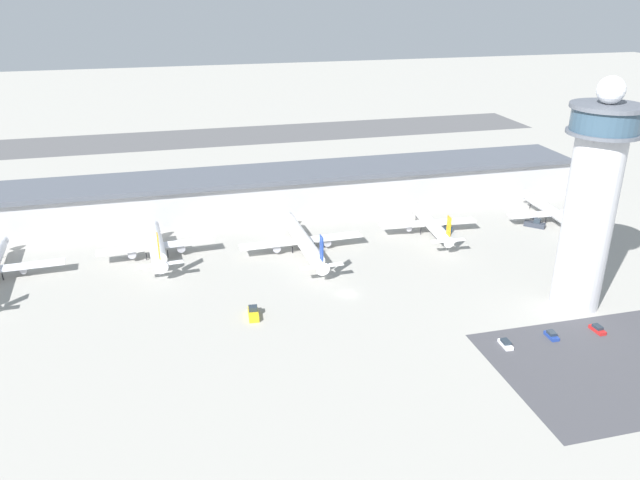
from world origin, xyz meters
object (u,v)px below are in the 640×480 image
object	(u,v)px
airplane_gate_charlie	(302,240)
service_truck_fuel	(312,248)
service_truck_catering	(535,224)
car_maroon_suv	(506,344)
airplane_gate_delta	(429,222)
airplane_gate_echo	(554,213)
service_truck_water	(253,313)
car_red_hatchback	(597,329)
control_tower	(592,200)
car_white_wagon	(552,335)
airplane_gate_bravo	(156,245)
service_truck_baggage	(447,231)

from	to	relation	value
airplane_gate_charlie	service_truck_fuel	bearing A→B (deg)	-1.29
service_truck_catering	car_maroon_suv	bearing A→B (deg)	-126.52
airplane_gate_delta	car_maroon_suv	distance (m)	69.87
airplane_gate_echo	service_truck_catering	world-z (taller)	airplane_gate_echo
service_truck_water	car_red_hatchback	size ratio (longest dim) A/B	1.49
car_red_hatchback	car_maroon_suv	xyz separation A→B (m)	(-25.04, -0.34, -0.05)
control_tower	car_red_hatchback	bearing A→B (deg)	-100.75
control_tower	car_maroon_suv	size ratio (longest dim) A/B	12.95
car_white_wagon	airplane_gate_echo	bearing A→B (deg)	56.63
airplane_gate_delta	car_red_hatchback	xyz separation A→B (m)	(14.63, -68.66, -3.58)
airplane_gate_bravo	airplane_gate_charlie	bearing A→B (deg)	-7.83
airplane_gate_bravo	car_white_wagon	world-z (taller)	airplane_gate_bravo
airplane_gate_echo	airplane_gate_charlie	bearing A→B (deg)	-178.37
airplane_gate_delta	service_truck_fuel	bearing A→B (deg)	-174.01
airplane_gate_bravo	airplane_gate_charlie	distance (m)	44.68
airplane_gate_echo	service_truck_baggage	world-z (taller)	airplane_gate_echo
car_red_hatchback	car_maroon_suv	size ratio (longest dim) A/B	0.99
car_white_wagon	airplane_gate_bravo	bearing A→B (deg)	142.35
control_tower	service_truck_water	size ratio (longest dim) A/B	8.83
airplane_gate_bravo	airplane_gate_charlie	xyz separation A→B (m)	(44.26, -6.08, -0.34)
service_truck_baggage	car_maroon_suv	size ratio (longest dim) A/B	1.52
airplane_gate_delta	car_white_wagon	bearing A→B (deg)	-88.19
airplane_gate_bravo	airplane_gate_delta	distance (m)	88.79
airplane_gate_delta	control_tower	bearing A→B (deg)	-72.77
car_red_hatchback	car_white_wagon	distance (m)	12.47
control_tower	airplane_gate_delta	world-z (taller)	control_tower
airplane_gate_bravo	service_truck_baggage	size ratio (longest dim) A/B	5.06
airplane_gate_echo	car_maroon_suv	world-z (taller)	airplane_gate_echo
service_truck_fuel	car_red_hatchback	world-z (taller)	service_truck_fuel
service_truck_catering	car_white_wagon	bearing A→B (deg)	-119.02
car_maroon_suv	airplane_gate_delta	bearing A→B (deg)	81.42
airplane_gate_bravo	service_truck_water	xyz separation A→B (m)	(23.21, -42.52, -3.57)
airplane_gate_delta	car_white_wagon	xyz separation A→B (m)	(2.16, -68.36, -3.58)
control_tower	car_maroon_suv	distance (m)	42.10
service_truck_catering	car_maroon_suv	distance (m)	81.83
car_maroon_suv	car_white_wagon	distance (m)	12.58
airplane_gate_charlie	service_truck_water	size ratio (longest dim) A/B	6.64
airplane_gate_bravo	car_red_hatchback	world-z (taller)	airplane_gate_bravo
car_maroon_suv	car_white_wagon	xyz separation A→B (m)	(12.57, 0.63, 0.05)
airplane_gate_bravo	car_maroon_suv	distance (m)	105.67
car_white_wagon	service_truck_baggage	bearing A→B (deg)	86.67
service_truck_baggage	airplane_gate_charlie	bearing A→B (deg)	-176.93
airplane_gate_bravo	car_red_hatchback	distance (m)	125.18
control_tower	service_truck_water	xyz separation A→B (m)	(-82.72, 14.61, -28.38)
airplane_gate_charlie	car_white_wagon	size ratio (longest dim) A/B	10.76
control_tower	service_truck_baggage	world-z (taller)	control_tower
control_tower	airplane_gate_bravo	distance (m)	122.88
service_truck_water	airplane_gate_bravo	bearing A→B (deg)	118.63
control_tower	airplane_gate_echo	size ratio (longest dim) A/B	1.43
service_truck_catering	airplane_gate_charlie	bearing A→B (deg)	-179.27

